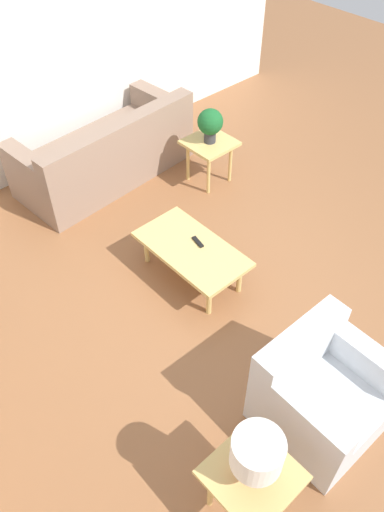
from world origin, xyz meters
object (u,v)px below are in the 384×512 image
at_px(side_table_plant, 210,148).
at_px(side_table_lamp, 251,479).
at_px(coffee_table, 192,251).
at_px(potted_plant, 210,123).
at_px(table_lamp, 257,455).
at_px(sofa, 107,154).
at_px(armchair, 320,393).

bearing_deg(side_table_plant, side_table_lamp, 140.31).
distance_m(coffee_table, potted_plant, 1.67).
bearing_deg(table_lamp, side_table_lamp, -135.00).
xyz_separation_m(coffee_table, potted_plant, (1.04, -1.23, 0.43)).
xyz_separation_m(sofa, potted_plant, (-0.87, -0.85, 0.46)).
xyz_separation_m(coffee_table, side_table_lamp, (-1.86, 1.18, 0.11)).
distance_m(armchair, side_table_lamp, 0.90).
bearing_deg(armchair, side_table_plant, 62.65).
relative_size(armchair, side_table_lamp, 1.60).
bearing_deg(side_table_plant, table_lamp, 140.31).
bearing_deg(armchair, potted_plant, 62.65).
bearing_deg(side_table_plant, potted_plant, 90.00).
height_order(sofa, potted_plant, potted_plant).
height_order(armchair, side_table_lamp, armchair).
bearing_deg(sofa, armchair, 75.53).
xyz_separation_m(side_table_lamp, table_lamp, (0.00, 0.00, 0.36)).
bearing_deg(sofa, table_lamp, 63.50).
distance_m(coffee_table, side_table_plant, 1.61).
height_order(side_table_lamp, table_lamp, table_lamp).
distance_m(coffee_table, table_lamp, 2.25).
xyz_separation_m(coffee_table, side_table_plant, (1.04, -1.23, 0.11)).
relative_size(coffee_table, side_table_plant, 2.07).
height_order(sofa, armchair, sofa).
height_order(side_table_plant, side_table_lamp, same).
bearing_deg(potted_plant, side_table_plant, -90.00).
height_order(coffee_table, side_table_plant, side_table_plant).
bearing_deg(potted_plant, table_lamp, 140.31).
bearing_deg(side_table_lamp, potted_plant, -39.69).
relative_size(sofa, side_table_lamp, 4.04).
xyz_separation_m(armchair, side_table_plant, (2.79, -1.52, 0.13)).
bearing_deg(armchair, side_table_lamp, -171.69).
bearing_deg(coffee_table, sofa, -11.02).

